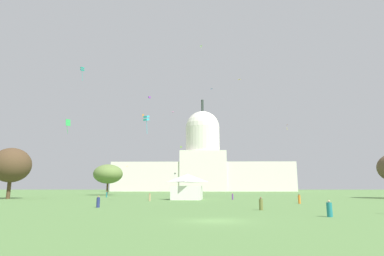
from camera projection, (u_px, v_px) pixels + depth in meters
ground_plane at (216, 221)px, 24.43m from camera, size 800.00×800.00×0.00m
capitol_building at (203, 165)px, 221.00m from camera, size 123.85×25.64×65.61m
event_tent at (187, 187)px, 67.91m from camera, size 7.11×7.26×5.45m
tree_west_mid at (11, 165)px, 74.04m from camera, size 12.10×11.97×11.81m
tree_west_near at (108, 174)px, 108.11m from camera, size 13.58×13.79×10.45m
person_olive_aisle_center at (261, 204)px, 36.26m from camera, size 0.56×0.56×1.48m
person_teal_front_right at (329, 209)px, 27.82m from camera, size 0.59×0.59×1.46m
person_tan_edge_east at (150, 197)px, 60.72m from camera, size 0.44×0.44×1.52m
person_navy_front_center at (98, 202)px, 41.03m from camera, size 0.50×0.50×1.49m
person_orange_mid_center at (299, 199)px, 50.82m from camera, size 0.47×0.47×1.56m
person_purple_near_tent at (233, 197)px, 67.20m from camera, size 0.46×0.46×1.46m
person_teal_mid_right at (107, 194)px, 83.45m from camera, size 0.47×0.47×1.61m
kite_turquoise_high at (82, 69)px, 88.74m from camera, size 1.32×1.33×4.10m
kite_violet_high at (149, 97)px, 169.85m from camera, size 1.33×1.35×1.05m
kite_pink_mid at (286, 126)px, 141.08m from camera, size 0.64×1.66×2.27m
kite_lime_mid at (181, 147)px, 169.50m from camera, size 0.75×0.81×0.94m
kite_white_high at (200, 47)px, 93.59m from camera, size 0.85×1.66×0.24m
kite_gold_mid at (238, 81)px, 96.74m from camera, size 1.38×1.34×0.39m
kite_blue_high at (211, 89)px, 178.65m from camera, size 1.58×1.65×0.27m
kite_orange_high at (143, 116)px, 206.50m from camera, size 0.75×0.47×4.47m
kite_magenta_high at (173, 113)px, 162.30m from camera, size 1.20×0.99×0.25m
kite_green_low at (68, 123)px, 68.63m from camera, size 0.85×0.94×3.22m
kite_yellow_low at (127, 167)px, 150.99m from camera, size 1.31×0.69×0.21m
kite_black_low at (175, 174)px, 192.33m from camera, size 1.04×1.02×3.01m
kite_cyan_low at (146, 118)px, 59.70m from camera, size 1.15×1.17×3.52m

